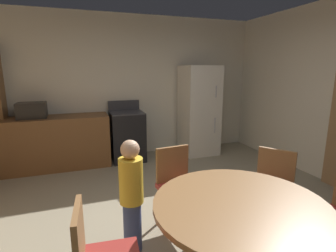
# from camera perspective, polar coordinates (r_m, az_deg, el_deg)

# --- Properties ---
(ground_plane) EXTENTS (14.00, 14.00, 0.00)m
(ground_plane) POSITION_cam_1_polar(r_m,az_deg,el_deg) (2.97, 2.05, -22.39)
(ground_plane) COLOR gray
(wall_back) EXTENTS (5.58, 0.12, 2.70)m
(wall_back) POSITION_cam_1_polar(r_m,az_deg,el_deg) (5.20, -9.29, 8.49)
(wall_back) COLOR silver
(wall_back) RESTS_ON ground
(kitchen_counter) EXTENTS (2.07, 0.60, 0.90)m
(kitchen_counter) POSITION_cam_1_polar(r_m,az_deg,el_deg) (4.90, -25.08, -3.46)
(kitchen_counter) COLOR brown
(kitchen_counter) RESTS_ON ground
(oven_range) EXTENTS (0.60, 0.60, 1.10)m
(oven_range) POSITION_cam_1_polar(r_m,az_deg,el_deg) (4.94, -8.95, -2.10)
(oven_range) COLOR black
(oven_range) RESTS_ON ground
(refrigerator) EXTENTS (0.68, 0.68, 1.76)m
(refrigerator) POSITION_cam_1_polar(r_m,az_deg,el_deg) (5.25, 6.82, 3.43)
(refrigerator) COLOR silver
(refrigerator) RESTS_ON ground
(microwave) EXTENTS (0.44, 0.32, 0.26)m
(microwave) POSITION_cam_1_polar(r_m,az_deg,el_deg) (4.81, -27.76, 3.07)
(microwave) COLOR black
(microwave) RESTS_ON kitchen_counter
(dining_table) EXTENTS (1.26, 1.26, 0.76)m
(dining_table) POSITION_cam_1_polar(r_m,az_deg,el_deg) (2.08, 15.36, -19.62)
(dining_table) COLOR olive
(dining_table) RESTS_ON ground
(chair_north) EXTENTS (0.44, 0.44, 0.87)m
(chair_north) POSITION_cam_1_polar(r_m,az_deg,el_deg) (2.86, 1.97, -12.26)
(chair_north) COLOR olive
(chair_north) RESTS_ON ground
(chair_northeast) EXTENTS (0.56, 0.56, 0.87)m
(chair_northeast) POSITION_cam_1_polar(r_m,az_deg,el_deg) (2.99, 21.90, -12.09)
(chair_northeast) COLOR olive
(chair_northeast) RESTS_ON ground
(person_child) EXTENTS (0.31, 0.31, 1.09)m
(person_child) POSITION_cam_1_polar(r_m,az_deg,el_deg) (2.47, -8.04, -14.58)
(person_child) COLOR #3D4C84
(person_child) RESTS_ON ground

